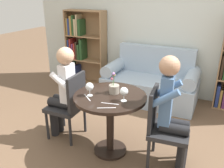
{
  "coord_description": "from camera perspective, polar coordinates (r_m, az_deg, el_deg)",
  "views": [
    {
      "loc": [
        1.06,
        -2.18,
        1.85
      ],
      "look_at": [
        0.0,
        0.05,
        0.87
      ],
      "focal_mm": 38.0,
      "sensor_mm": 36.0,
      "label": 1
    }
  ],
  "objects": [
    {
      "name": "back_wall",
      "position": [
        4.4,
        11.76,
        14.74
      ],
      "size": [
        5.2,
        0.05,
        2.7
      ],
      "color": "silver",
      "rests_on": "ground_plane"
    },
    {
      "name": "fork_left_setting",
      "position": [
        2.63,
        -5.97,
        -3.24
      ],
      "size": [
        0.15,
        0.13,
        0.0
      ],
      "color": "silver",
      "rests_on": "round_table"
    },
    {
      "name": "person_left",
      "position": [
        3.08,
        -11.72,
        -1.48
      ],
      "size": [
        0.42,
        0.35,
        1.23
      ],
      "rotation": [
        0.0,
        0.0,
        -1.55
      ],
      "color": "black",
      "rests_on": "ground_plane"
    },
    {
      "name": "wine_glass_right",
      "position": [
        2.49,
        2.89,
        -1.89
      ],
      "size": [
        0.09,
        0.09,
        0.16
      ],
      "color": "white",
      "rests_on": "round_table"
    },
    {
      "name": "person_right",
      "position": [
        2.57,
        14.37,
        -6.3
      ],
      "size": [
        0.44,
        0.37,
        1.26
      ],
      "rotation": [
        0.0,
        0.0,
        1.68
      ],
      "color": "black",
      "rests_on": "ground_plane"
    },
    {
      "name": "wine_glass_left",
      "position": [
        2.63,
        -5.43,
        -0.71
      ],
      "size": [
        0.09,
        0.09,
        0.15
      ],
      "color": "white",
      "rests_on": "round_table"
    },
    {
      "name": "chair_left",
      "position": [
        3.1,
        -10.14,
        -4.63
      ],
      "size": [
        0.43,
        0.43,
        0.9
      ],
      "rotation": [
        0.0,
        0.0,
        -1.55
      ],
      "color": "#232326",
      "rests_on": "ground_plane"
    },
    {
      "name": "couch",
      "position": [
        4.25,
        9.26,
        0.19
      ],
      "size": [
        1.6,
        0.8,
        0.92
      ],
      "color": "#9EB2C6",
      "rests_on": "ground_plane"
    },
    {
      "name": "bookshelf_left",
      "position": [
        4.98,
        -7.15,
        8.97
      ],
      "size": [
        0.83,
        0.28,
        1.49
      ],
      "color": "#93704C",
      "rests_on": "ground_plane"
    },
    {
      "name": "knife_left_setting",
      "position": [
        2.39,
        -1.32,
        -5.75
      ],
      "size": [
        0.17,
        0.1,
        0.0
      ],
      "color": "silver",
      "rests_on": "round_table"
    },
    {
      "name": "round_table",
      "position": [
        2.74,
        -0.45,
        -6.11
      ],
      "size": [
        0.83,
        0.83,
        0.75
      ],
      "color": "black",
      "rests_on": "ground_plane"
    },
    {
      "name": "ground_plane",
      "position": [
        3.05,
        -0.42,
        -15.67
      ],
      "size": [
        16.0,
        16.0,
        0.0
      ],
      "primitive_type": "plane",
      "color": "brown"
    },
    {
      "name": "chair_right",
      "position": [
        2.65,
        12.1,
        -9.59
      ],
      "size": [
        0.46,
        0.46,
        0.9
      ],
      "rotation": [
        0.0,
        0.0,
        1.68
      ],
      "color": "#232326",
      "rests_on": "ground_plane"
    },
    {
      "name": "flower_vase",
      "position": [
        2.7,
        0.47,
        -0.82
      ],
      "size": [
        0.12,
        0.12,
        0.25
      ],
      "color": "#9E9384",
      "rests_on": "round_table"
    },
    {
      "name": "knife_right_setting",
      "position": [
        2.47,
        -0.53,
        -4.73
      ],
      "size": [
        0.19,
        0.05,
        0.0
      ],
      "color": "silver",
      "rests_on": "round_table"
    }
  ]
}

